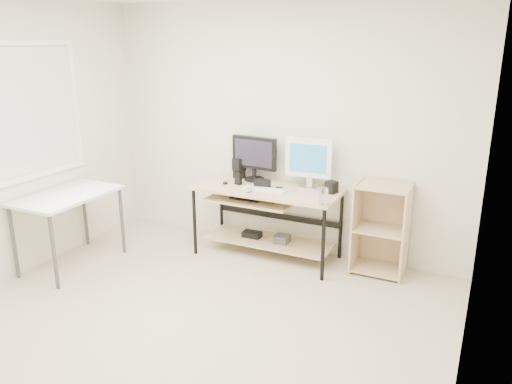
{
  "coord_description": "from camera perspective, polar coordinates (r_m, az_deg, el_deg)",
  "views": [
    {
      "loc": [
        2.03,
        -2.79,
        2.18
      ],
      "look_at": [
        0.04,
        1.3,
        0.81
      ],
      "focal_mm": 35.0,
      "sensor_mm": 36.0,
      "label": 1
    }
  ],
  "objects": [
    {
      "name": "center_speaker",
      "position": [
        5.1,
        0.72,
        0.97
      ],
      "size": [
        0.17,
        0.1,
        0.08
      ],
      "primitive_type": "cube",
      "rotation": [
        0.0,
        0.0,
        0.17
      ],
      "color": "black",
      "rests_on": "desk"
    },
    {
      "name": "white_imac",
      "position": [
        5.06,
        6.02,
        3.74
      ],
      "size": [
        0.48,
        0.15,
        0.51
      ],
      "rotation": [
        0.0,
        0.0,
        0.07
      ],
      "color": "silver",
      "rests_on": "desk"
    },
    {
      "name": "coaster",
      "position": [
        4.62,
        7.72,
        -1.4
      ],
      "size": [
        0.11,
        0.11,
        0.01
      ],
      "primitive_type": "cylinder",
      "rotation": [
        0.0,
        0.0,
        0.16
      ],
      "color": "#9B7B46",
      "rests_on": "desk"
    },
    {
      "name": "black_monitor",
      "position": [
        5.31,
        -0.2,
        4.18
      ],
      "size": [
        0.52,
        0.22,
        0.47
      ],
      "rotation": [
        0.0,
        0.0,
        -0.08
      ],
      "color": "black",
      "rests_on": "desk"
    },
    {
      "name": "keyboard",
      "position": [
        5.02,
        0.95,
        0.31
      ],
      "size": [
        0.45,
        0.13,
        0.02
      ],
      "primitive_type": "cube",
      "rotation": [
        0.0,
        0.0,
        0.0
      ],
      "color": "white",
      "rests_on": "desk"
    },
    {
      "name": "speaker_right",
      "position": [
        4.96,
        8.62,
        0.55
      ],
      "size": [
        0.13,
        0.13,
        0.12
      ],
      "primitive_type": "cube",
      "rotation": [
        0.0,
        0.0,
        -0.34
      ],
      "color": "black",
      "rests_on": "desk"
    },
    {
      "name": "smartphone",
      "position": [
        5.05,
        2.47,
        0.37
      ],
      "size": [
        0.07,
        0.12,
        0.01
      ],
      "primitive_type": "cube",
      "rotation": [
        0.0,
        0.0,
        -0.05
      ],
      "color": "black",
      "rests_on": "desk"
    },
    {
      "name": "room",
      "position": [
        3.67,
        -11.23,
        2.83
      ],
      "size": [
        4.01,
        4.01,
        2.62
      ],
      "color": "#C1B494",
      "rests_on": "ground"
    },
    {
      "name": "shelf_unit",
      "position": [
        5.0,
        14.17,
        -3.97
      ],
      "size": [
        0.5,
        0.4,
        0.9
      ],
      "color": "tan",
      "rests_on": "ground"
    },
    {
      "name": "audio_controller",
      "position": [
        5.2,
        -2.04,
        1.59
      ],
      "size": [
        0.08,
        0.06,
        0.14
      ],
      "primitive_type": "cube",
      "rotation": [
        0.0,
        0.0,
        -0.25
      ],
      "color": "black",
      "rests_on": "desk"
    },
    {
      "name": "speaker_left",
      "position": [
        5.44,
        -1.94,
        2.81
      ],
      "size": [
        0.14,
        0.14,
        0.22
      ],
      "rotation": [
        0.0,
        0.0,
        -0.34
      ],
      "color": "black",
      "rests_on": "desk"
    },
    {
      "name": "drinking_glass",
      "position": [
        4.59,
        7.76,
        -0.44
      ],
      "size": [
        0.09,
        0.09,
        0.15
      ],
      "primitive_type": "cylinder",
      "rotation": [
        0.0,
        0.0,
        0.16
      ],
      "color": "white",
      "rests_on": "coaster"
    },
    {
      "name": "desk",
      "position": [
        5.17,
        1.04,
        -1.74
      ],
      "size": [
        1.5,
        0.65,
        0.75
      ],
      "color": "tan",
      "rests_on": "ground"
    },
    {
      "name": "side_table",
      "position": [
        5.25,
        -20.73,
        -1.06
      ],
      "size": [
        0.6,
        1.0,
        0.75
      ],
      "color": "white",
      "rests_on": "ground"
    },
    {
      "name": "mouse",
      "position": [
        4.95,
        -0.88,
        0.22
      ],
      "size": [
        0.09,
        0.12,
        0.04
      ],
      "primitive_type": "ellipsoid",
      "rotation": [
        0.0,
        0.0,
        0.17
      ],
      "color": "#B0B0B5",
      "rests_on": "desk"
    },
    {
      "name": "volume_puck",
      "position": [
        5.24,
        -3.52,
        1.05
      ],
      "size": [
        0.07,
        0.07,
        0.02
      ],
      "primitive_type": "cylinder",
      "rotation": [
        0.0,
        0.0,
        0.28
      ],
      "color": "black",
      "rests_on": "desk"
    }
  ]
}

